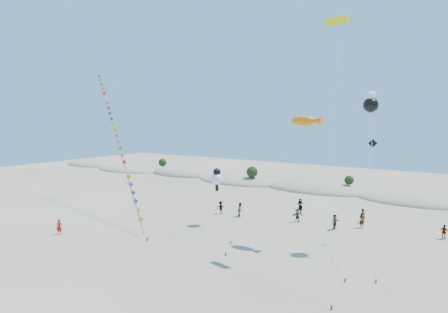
# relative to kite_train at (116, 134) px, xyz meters

# --- Properties ---
(ground) EXTENTS (160.00, 160.00, 0.00)m
(ground) POSITION_rel_kite_train_xyz_m (18.15, -15.53, -10.63)
(ground) COLOR #85755C
(ground) RESTS_ON ground
(dune_ridge) EXTENTS (145.30, 11.49, 5.57)m
(dune_ridge) POSITION_rel_kite_train_xyz_m (19.20, 29.61, -10.52)
(dune_ridge) COLOR gray
(dune_ridge) RESTS_ON ground
(kite_train) EXTENTS (25.48, 14.52, 20.73)m
(kite_train) POSITION_rel_kite_train_xyz_m (0.00, 0.00, 0.00)
(kite_train) COLOR #3F2D1E
(kite_train) RESTS_ON ground
(fish_kite) EXTENTS (6.39, 8.04, 13.16)m
(fish_kite) POSITION_rel_kite_train_xyz_m (27.43, 0.72, 1.95)
(fish_kite) COLOR #3F2D1E
(fish_kite) RESTS_ON ground
(cartoon_kite_low) EXTENTS (5.90, 5.74, 6.92)m
(cartoon_kite_low) POSITION_rel_kite_train_xyz_m (16.06, 1.42, -4.85)
(cartoon_kite_low) COLOR #3F2D1E
(cartoon_kite_low) RESTS_ON ground
(cartoon_kite_high) EXTENTS (3.62, 8.44, 15.44)m
(cartoon_kite_high) POSITION_rel_kite_train_xyz_m (33.11, 2.58, 3.63)
(cartoon_kite_high) COLOR #3F2D1E
(cartoon_kite_high) RESTS_ON ground
(parafoil_kite) EXTENTS (4.50, 10.89, 21.95)m
(parafoil_kite) POSITION_rel_kite_train_xyz_m (30.74, -0.97, 10.37)
(parafoil_kite) COLOR #3F2D1E
(parafoil_kite) RESTS_ON ground
(dark_kite) EXTENTS (1.20, 11.60, 10.77)m
(dark_kite) POSITION_rel_kite_train_xyz_m (33.10, 1.66, -3.49)
(dark_kite) COLOR #3F2D1E
(dark_kite) RESTS_ON ground
(flyer_foreground) EXTENTS (0.75, 0.70, 1.71)m
(flyer_foreground) POSITION_rel_kite_train_xyz_m (3.72, -11.50, -9.77)
(flyer_foreground) COLOR #AF140E
(flyer_foreground) RESTS_ON ground
(beachgoers) EXTENTS (26.96, 9.59, 1.83)m
(beachgoers) POSITION_rel_kite_train_xyz_m (23.91, 9.16, -9.77)
(beachgoers) COLOR slate
(beachgoers) RESTS_ON ground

